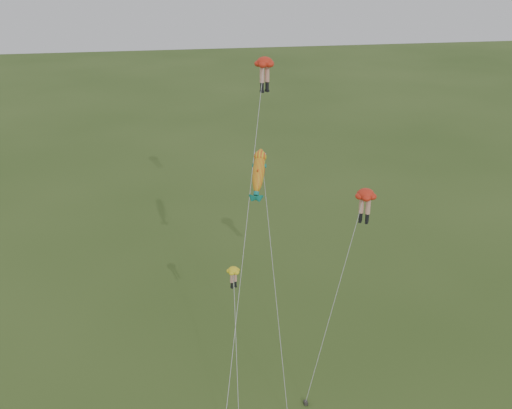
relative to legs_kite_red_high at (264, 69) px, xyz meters
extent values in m
plane|color=#324B1B|center=(-2.72, -12.84, -20.23)|extent=(300.00, 300.00, 0.00)
ellipsoid|color=red|center=(0.07, 0.22, 0.49)|extent=(2.09, 2.09, 0.78)
cylinder|color=#DF9883|center=(-0.14, 0.11, -0.44)|extent=(0.35, 0.35, 1.20)
cylinder|color=black|center=(-0.14, 0.11, -1.34)|extent=(0.27, 0.27, 0.60)
cube|color=black|center=(-0.14, 0.11, -1.72)|extent=(0.33, 0.40, 0.17)
cylinder|color=#DF9883|center=(0.29, 0.32, -0.44)|extent=(0.35, 0.35, 1.20)
cylinder|color=black|center=(0.29, 0.32, -1.34)|extent=(0.27, 0.27, 0.60)
cube|color=black|center=(0.29, 0.32, -1.72)|extent=(0.33, 0.40, 0.17)
cylinder|color=silver|center=(-2.59, -7.58, -9.57)|extent=(5.36, 15.63, 20.89)
ellipsoid|color=red|center=(5.09, -9.76, -6.45)|extent=(1.98, 1.98, 0.72)
cylinder|color=#DF9883|center=(4.90, -9.65, -7.30)|extent=(0.32, 0.32, 1.10)
cylinder|color=black|center=(4.90, -9.65, -8.12)|extent=(0.25, 0.25, 0.55)
cube|color=black|center=(4.90, -9.65, -8.48)|extent=(0.32, 0.37, 0.16)
cylinder|color=#DF9883|center=(5.28, -9.88, -7.30)|extent=(0.32, 0.32, 1.10)
cylinder|color=black|center=(5.28, -9.88, -8.12)|extent=(0.25, 0.25, 0.55)
cube|color=black|center=(5.28, -9.88, -8.48)|extent=(0.32, 0.37, 0.16)
cylinder|color=silver|center=(2.84, -11.66, -13.05)|extent=(4.54, 3.84, 13.92)
cube|color=black|center=(0.59, -13.56, -20.11)|extent=(0.25, 0.35, 0.24)
ellipsoid|color=yellow|center=(-3.79, -9.85, -11.34)|extent=(1.21, 1.21, 0.46)
cylinder|color=#DF9883|center=(-3.92, -9.90, -11.89)|extent=(0.21, 0.21, 0.71)
cylinder|color=black|center=(-3.92, -9.90, -12.42)|extent=(0.16, 0.16, 0.36)
cube|color=black|center=(-3.92, -9.90, -12.65)|extent=(0.19, 0.24, 0.10)
cylinder|color=#DF9883|center=(-3.66, -9.80, -11.89)|extent=(0.21, 0.21, 0.71)
cylinder|color=black|center=(-3.66, -9.80, -12.42)|extent=(0.16, 0.16, 0.36)
cube|color=black|center=(-3.66, -9.80, -12.65)|extent=(0.19, 0.24, 0.10)
cylinder|color=silver|center=(-4.03, -12.73, -15.56)|extent=(0.52, 5.79, 8.91)
ellipsoid|color=yellow|center=(-1.70, -7.60, -5.20)|extent=(1.70, 2.84, 2.97)
sphere|color=yellow|center=(-1.70, -7.60, -5.20)|extent=(1.25, 1.49, 1.27)
cone|color=#137E70|center=(-1.70, -7.60, -5.20)|extent=(1.05, 1.37, 1.18)
cone|color=#137E70|center=(-1.70, -7.60, -5.20)|extent=(1.05, 1.37, 1.18)
cone|color=#137E70|center=(-1.70, -7.60, -5.20)|extent=(0.59, 0.77, 0.66)
cone|color=#137E70|center=(-1.70, -7.60, -5.20)|extent=(0.59, 0.77, 0.66)
cone|color=red|center=(-1.70, -7.60, -5.20)|extent=(0.63, 0.77, 0.66)
cylinder|color=silver|center=(-1.28, -11.00, -12.60)|extent=(0.87, 6.84, 14.82)
camera|label=1|loc=(-7.64, -42.54, 8.36)|focal=40.00mm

